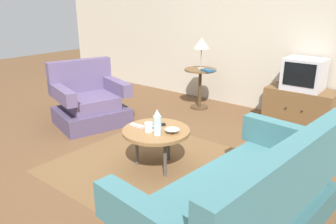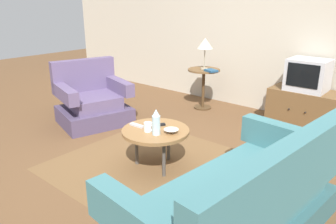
% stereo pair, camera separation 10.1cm
% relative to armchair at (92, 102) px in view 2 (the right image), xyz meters
% --- Properties ---
extents(ground_plane, '(16.00, 16.00, 0.00)m').
position_rel_armchair_xyz_m(ground_plane, '(1.52, -0.36, -0.30)').
color(ground_plane, brown).
extents(back_wall, '(9.00, 0.12, 2.70)m').
position_rel_armchair_xyz_m(back_wall, '(1.52, 2.18, 1.05)').
color(back_wall, '#BCB29E').
rests_on(back_wall, ground).
extents(area_rug, '(2.04, 1.87, 0.00)m').
position_rel_armchair_xyz_m(area_rug, '(1.63, -0.43, -0.30)').
color(area_rug, brown).
rests_on(area_rug, ground).
extents(armchair, '(1.04, 1.12, 0.89)m').
position_rel_armchair_xyz_m(armchair, '(0.00, 0.00, 0.00)').
color(armchair, '#4B3E5C').
rests_on(armchair, ground).
extents(couch, '(1.08, 1.90, 0.90)m').
position_rel_armchair_xyz_m(couch, '(2.85, -0.89, -0.01)').
color(couch, '#325C60').
rests_on(couch, ground).
extents(coffee_table, '(0.71, 0.71, 0.43)m').
position_rel_armchair_xyz_m(coffee_table, '(1.63, -0.42, 0.10)').
color(coffee_table, olive).
rests_on(coffee_table, ground).
extents(side_table, '(0.51, 0.51, 0.66)m').
position_rel_armchair_xyz_m(side_table, '(0.87, 1.58, 0.17)').
color(side_table, brown).
rests_on(side_table, ground).
extents(tv_stand, '(0.92, 0.52, 0.52)m').
position_rel_armchair_xyz_m(tv_stand, '(2.40, 1.84, -0.04)').
color(tv_stand, brown).
rests_on(tv_stand, ground).
extents(television, '(0.52, 0.46, 0.43)m').
position_rel_armchair_xyz_m(television, '(2.40, 1.84, 0.44)').
color(television, '#B7B7BC').
rests_on(television, tv_stand).
extents(table_lamp, '(0.25, 0.25, 0.49)m').
position_rel_armchair_xyz_m(table_lamp, '(0.87, 1.58, 0.76)').
color(table_lamp, '#9E937A').
rests_on(table_lamp, side_table).
extents(vase, '(0.08, 0.08, 0.27)m').
position_rel_armchair_xyz_m(vase, '(1.72, -0.52, 0.26)').
color(vase, silver).
rests_on(vase, coffee_table).
extents(mug, '(0.13, 0.08, 0.10)m').
position_rel_armchair_xyz_m(mug, '(1.61, -0.51, 0.18)').
color(mug, white).
rests_on(mug, coffee_table).
extents(bowl, '(0.15, 0.15, 0.04)m').
position_rel_armchair_xyz_m(bowl, '(1.82, -0.39, 0.15)').
color(bowl, silver).
rests_on(bowl, coffee_table).
extents(tv_remote_dark, '(0.11, 0.17, 0.02)m').
position_rel_armchair_xyz_m(tv_remote_dark, '(1.58, -0.34, 0.14)').
color(tv_remote_dark, black).
rests_on(tv_remote_dark, coffee_table).
extents(tv_remote_silver, '(0.17, 0.06, 0.02)m').
position_rel_armchair_xyz_m(tv_remote_silver, '(1.42, -0.48, 0.14)').
color(tv_remote_silver, '#B2B2B7').
rests_on(tv_remote_silver, coffee_table).
extents(book, '(0.23, 0.20, 0.03)m').
position_rel_armchair_xyz_m(book, '(1.05, 1.50, 0.37)').
color(book, navy).
rests_on(book, side_table).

